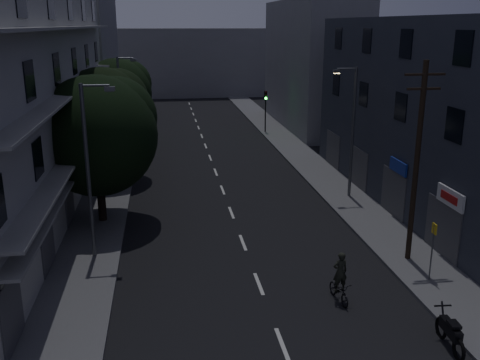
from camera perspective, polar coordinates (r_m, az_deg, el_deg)
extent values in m
plane|color=black|center=(40.26, -2.68, 1.04)|extent=(160.00, 160.00, 0.00)
cube|color=#565659|center=(40.24, -13.37, 0.70)|extent=(3.00, 90.00, 0.15)
cube|color=#565659|center=(41.62, 7.65, 1.52)|extent=(3.00, 90.00, 0.15)
cube|color=beige|center=(19.27, 4.51, -17.05)|extent=(0.15, 2.00, 0.01)
cube|color=beige|center=(23.08, 2.02, -10.99)|extent=(0.15, 2.00, 0.01)
cube|color=beige|center=(27.10, 0.31, -6.68)|extent=(0.15, 2.00, 0.01)
cube|color=beige|center=(31.25, -0.93, -3.49)|extent=(0.15, 2.00, 0.01)
cube|color=beige|center=(35.49, -1.87, -1.06)|extent=(0.15, 2.00, 0.01)
cube|color=beige|center=(39.78, -2.61, 0.85)|extent=(0.15, 2.00, 0.01)
cube|color=beige|center=(44.12, -3.20, 2.39)|extent=(0.15, 2.00, 0.01)
cube|color=beige|center=(48.48, -3.69, 3.66)|extent=(0.15, 2.00, 0.01)
cube|color=beige|center=(52.87, -4.10, 4.71)|extent=(0.15, 2.00, 0.01)
cube|color=beige|center=(57.28, -4.45, 5.60)|extent=(0.15, 2.00, 0.01)
cube|color=beige|center=(61.70, -4.75, 6.36)|extent=(0.15, 2.00, 0.01)
cube|color=beige|center=(66.13, -5.00, 7.02)|extent=(0.15, 2.00, 0.01)
cube|color=beige|center=(70.56, -5.23, 7.60)|extent=(0.15, 2.00, 0.01)
cube|color=beige|center=(75.01, -5.43, 8.11)|extent=(0.15, 2.00, 0.01)
cube|color=#9F9E9A|center=(32.92, -23.06, 8.77)|extent=(6.00, 36.00, 14.00)
cube|color=black|center=(19.46, -23.41, -11.33)|extent=(0.06, 1.60, 1.60)
cube|color=black|center=(24.79, -20.01, -4.99)|extent=(0.06, 1.60, 1.60)
cube|color=black|center=(30.37, -17.87, -0.93)|extent=(0.06, 1.60, 1.60)
cube|color=black|center=(36.09, -16.41, 1.86)|extent=(0.06, 1.60, 1.60)
cube|color=black|center=(41.89, -15.35, 3.88)|extent=(0.06, 1.60, 1.60)
cube|color=black|center=(47.73, -14.54, 5.41)|extent=(0.06, 1.60, 1.60)
cube|color=black|center=(23.87, -20.75, 2.19)|extent=(0.06, 1.60, 1.60)
cube|color=black|center=(29.63, -18.41, 4.99)|extent=(0.06, 1.60, 1.60)
cube|color=black|center=(35.47, -16.82, 6.87)|extent=(0.06, 1.60, 1.60)
cube|color=black|center=(41.35, -15.68, 8.22)|extent=(0.06, 1.60, 1.60)
cube|color=black|center=(47.26, -14.81, 9.22)|extent=(0.06, 1.60, 1.60)
cube|color=black|center=(23.36, -21.54, 9.82)|extent=(0.06, 1.60, 1.60)
cube|color=black|center=(29.22, -18.97, 11.15)|extent=(0.06, 1.60, 1.60)
cube|color=black|center=(35.12, -17.25, 12.02)|extent=(0.06, 1.60, 1.60)
cube|color=black|center=(41.06, -16.02, 12.63)|extent=(0.06, 1.60, 1.60)
cube|color=black|center=(47.01, -15.10, 13.09)|extent=(0.06, 1.60, 1.60)
cube|color=black|center=(29.16, -19.57, 17.41)|extent=(0.06, 1.60, 1.60)
cube|color=black|center=(35.07, -17.71, 17.23)|extent=(0.06, 1.60, 1.60)
cube|color=black|center=(41.01, -16.39, 17.09)|extent=(0.06, 1.60, 1.60)
cube|color=black|center=(46.97, -15.40, 16.98)|extent=(0.06, 1.60, 1.60)
cube|color=gray|center=(32.69, -16.53, 4.00)|extent=(1.00, 32.40, 0.12)
cube|color=gray|center=(32.20, -16.99, 9.57)|extent=(1.00, 32.40, 0.12)
cube|color=gray|center=(32.02, -17.48, 15.25)|extent=(1.00, 32.40, 0.12)
cube|color=gray|center=(32.90, -16.58, 2.46)|extent=(0.80, 32.40, 0.12)
cube|color=#424247|center=(19.73, -23.18, -12.88)|extent=(0.06, 2.40, 2.40)
cube|color=#424247|center=(25.00, -19.85, -6.27)|extent=(0.06, 2.40, 2.40)
cube|color=#424247|center=(30.55, -17.76, -2.00)|extent=(0.06, 2.40, 2.40)
cube|color=#424247|center=(36.24, -16.32, 0.94)|extent=(0.06, 2.40, 2.40)
cube|color=#424247|center=(42.01, -15.27, 3.09)|extent=(0.06, 2.40, 2.40)
cube|color=#424247|center=(47.85, -14.48, 4.71)|extent=(0.06, 2.40, 2.40)
cube|color=#292D38|center=(32.24, 21.18, 6.13)|extent=(6.00, 28.00, 11.00)
cube|color=black|center=(25.50, 21.90, 5.45)|extent=(0.06, 1.40, 1.50)
cube|color=black|center=(30.31, 16.76, 7.49)|extent=(0.06, 1.40, 1.50)
cube|color=black|center=(35.32, 13.03, 8.92)|extent=(0.06, 1.40, 1.50)
cube|color=black|center=(40.46, 10.22, 9.96)|extent=(0.06, 1.40, 1.50)
cube|color=black|center=(25.15, 22.70, 12.84)|extent=(0.06, 1.40, 1.50)
cube|color=black|center=(30.02, 17.29, 13.71)|extent=(0.06, 1.40, 1.50)
cube|color=black|center=(35.08, 13.39, 14.26)|extent=(0.06, 1.40, 1.50)
cube|color=black|center=(40.25, 10.46, 14.63)|extent=(0.06, 1.40, 1.50)
cube|color=#424247|center=(26.75, 20.78, -4.89)|extent=(0.06, 3.00, 2.60)
cube|color=#424247|center=(31.37, 16.02, -1.38)|extent=(0.06, 3.00, 2.60)
cube|color=#424247|center=(36.24, 12.53, 1.22)|extent=(0.06, 3.00, 2.60)
cube|color=#424247|center=(41.27, 9.87, 3.19)|extent=(0.06, 3.00, 2.60)
cube|color=silver|center=(25.77, 21.54, -1.76)|extent=(0.12, 2.20, 0.80)
cube|color=#B21414|center=(25.73, 21.39, -1.77)|extent=(0.02, 1.40, 0.36)
cube|color=navy|center=(30.45, 16.53, 1.38)|extent=(0.12, 2.00, 0.70)
cube|color=slate|center=(62.27, -16.38, 13.28)|extent=(6.00, 20.00, 16.00)
cube|color=slate|center=(58.00, 7.63, 12.11)|extent=(6.00, 20.00, 13.00)
cube|color=slate|center=(83.94, -5.89, 12.39)|extent=(24.00, 8.00, 10.00)
cylinder|color=black|center=(30.03, -14.69, -0.26)|extent=(0.44, 0.44, 4.30)
sphere|color=black|center=(29.42, -15.04, 4.56)|extent=(6.45, 6.45, 6.45)
sphere|color=black|center=(29.97, -13.14, 6.47)|extent=(4.52, 4.52, 4.52)
sphere|color=black|center=(28.81, -16.85, 5.17)|extent=(4.20, 4.20, 4.20)
cylinder|color=black|center=(38.34, -14.14, 3.21)|extent=(0.44, 0.44, 4.16)
sphere|color=black|center=(37.87, -14.40, 6.89)|extent=(6.27, 6.27, 6.27)
sphere|color=black|center=(38.45, -12.96, 8.30)|extent=(4.39, 4.39, 4.39)
sphere|color=black|center=(37.28, -15.75, 7.38)|extent=(4.07, 4.07, 4.07)
cylinder|color=black|center=(49.52, -12.81, 6.15)|extent=(0.44, 0.44, 4.12)
sphere|color=black|center=(49.17, -12.99, 8.99)|extent=(6.15, 6.15, 6.15)
sphere|color=black|center=(49.78, -11.91, 10.03)|extent=(4.31, 4.31, 4.31)
sphere|color=black|center=(48.57, -14.00, 9.39)|extent=(4.00, 4.00, 4.00)
cylinder|color=black|center=(53.93, 2.72, 6.85)|extent=(0.12, 0.12, 3.20)
cube|color=black|center=(53.63, 2.75, 9.01)|extent=(0.28, 0.22, 0.90)
sphere|color=black|center=(53.44, 2.79, 9.34)|extent=(0.22, 0.22, 0.22)
sphere|color=#3F330C|center=(53.48, 2.78, 9.02)|extent=(0.22, 0.22, 0.22)
sphere|color=#0CFF26|center=(53.52, 2.78, 8.70)|extent=(0.22, 0.22, 0.22)
cylinder|color=black|center=(54.25, -11.33, 6.60)|extent=(0.12, 0.12, 3.20)
cube|color=black|center=(53.96, -11.45, 8.75)|extent=(0.28, 0.22, 0.90)
sphere|color=black|center=(53.77, -11.48, 9.08)|extent=(0.22, 0.22, 0.22)
sphere|color=#3F330C|center=(53.80, -11.46, 8.76)|extent=(0.22, 0.22, 0.22)
sphere|color=#0CFF26|center=(53.84, -11.44, 8.44)|extent=(0.22, 0.22, 0.22)
cylinder|color=#525559|center=(24.90, -15.91, 0.68)|extent=(0.18, 0.18, 8.00)
cylinder|color=#525559|center=(24.11, -15.20, 9.71)|extent=(1.20, 0.10, 0.10)
cube|color=#525559|center=(24.06, -13.73, 9.44)|extent=(0.45, 0.25, 0.18)
cube|color=#4C4C4C|center=(24.07, -13.72, 9.20)|extent=(0.35, 0.18, 0.04)
cylinder|color=#54565B|center=(33.58, 11.92, 4.90)|extent=(0.18, 0.18, 8.00)
cylinder|color=#54565B|center=(32.85, 11.32, 11.56)|extent=(1.20, 0.10, 0.10)
cube|color=#54565B|center=(32.67, 10.29, 11.33)|extent=(0.45, 0.25, 0.18)
cube|color=#FFD88C|center=(32.68, 10.28, 11.15)|extent=(0.35, 0.18, 0.04)
cylinder|color=#5B5E63|center=(43.94, -12.64, 7.48)|extent=(0.18, 0.18, 8.00)
cylinder|color=#5B5E63|center=(43.50, -12.15, 12.60)|extent=(1.20, 0.10, 0.10)
cube|color=#5B5E63|center=(43.48, -11.33, 12.45)|extent=(0.45, 0.25, 0.18)
cube|color=#4C4C4C|center=(43.49, -11.33, 12.32)|extent=(0.35, 0.18, 0.04)
cylinder|color=black|center=(24.80, 18.31, 1.61)|extent=(0.24, 0.24, 9.00)
cube|color=black|center=(24.16, 19.14, 10.59)|extent=(1.80, 0.10, 0.10)
cube|color=black|center=(24.22, 19.00, 9.18)|extent=(1.50, 0.10, 0.10)
cylinder|color=#595B60|center=(23.97, 19.78, -7.26)|extent=(0.06, 0.06, 2.50)
cube|color=yellow|center=(23.58, 20.02, -4.91)|extent=(0.05, 0.35, 0.45)
torus|color=black|center=(19.68, 22.30, -16.44)|extent=(0.18, 0.80, 0.79)
torus|color=black|center=(20.70, 20.65, -14.54)|extent=(0.18, 0.80, 0.79)
cube|color=black|center=(20.00, 21.56, -14.59)|extent=(0.37, 1.25, 0.39)
cube|color=black|center=(19.73, 21.86, -14.10)|extent=(0.37, 0.53, 0.11)
cylinder|color=black|center=(20.41, 20.85, -13.39)|extent=(0.10, 0.49, 0.94)
cube|color=black|center=(20.34, 20.82, -12.42)|extent=(0.62, 0.09, 0.04)
imported|color=black|center=(21.95, 10.52, -11.55)|extent=(0.78, 1.70, 0.86)
imported|color=black|center=(21.58, 10.64, -9.61)|extent=(0.65, 0.47, 1.65)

